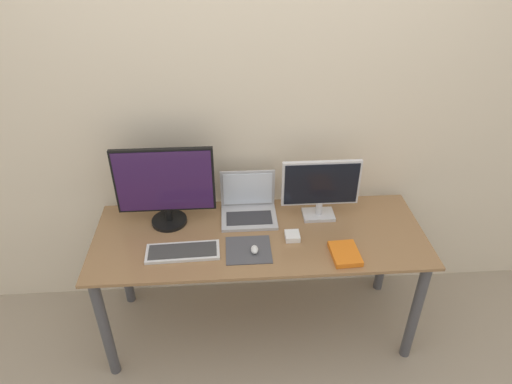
{
  "coord_description": "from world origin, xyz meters",
  "views": [
    {
      "loc": [
        -0.15,
        -1.58,
        2.24
      ],
      "look_at": [
        -0.01,
        0.4,
        0.94
      ],
      "focal_mm": 32.0,
      "sensor_mm": 36.0,
      "label": 1
    }
  ],
  "objects": [
    {
      "name": "wall_back",
      "position": [
        0.0,
        0.72,
        1.25
      ],
      "size": [
        7.0,
        0.05,
        2.5
      ],
      "color": "beige",
      "rests_on": "ground_plane"
    },
    {
      "name": "laptop",
      "position": [
        -0.05,
        0.52,
        0.77
      ],
      "size": [
        0.31,
        0.24,
        0.24
      ],
      "color": "#ADADB2",
      "rests_on": "desk"
    },
    {
      "name": "monitor_left",
      "position": [
        -0.49,
        0.47,
        0.95
      ],
      "size": [
        0.52,
        0.19,
        0.46
      ],
      "color": "black",
      "rests_on": "desk"
    },
    {
      "name": "mouse",
      "position": [
        -0.04,
        0.18,
        0.73
      ],
      "size": [
        0.04,
        0.06,
        0.03
      ],
      "color": "silver",
      "rests_on": "mousepad"
    },
    {
      "name": "book",
      "position": [
        0.42,
        0.13,
        0.73
      ],
      "size": [
        0.14,
        0.19,
        0.03
      ],
      "color": "orange",
      "rests_on": "desk"
    },
    {
      "name": "desk",
      "position": [
        0.0,
        0.33,
        0.6
      ],
      "size": [
        1.77,
        0.65,
        0.71
      ],
      "color": "olive",
      "rests_on": "ground_plane"
    },
    {
      "name": "ground_plane",
      "position": [
        0.0,
        0.0,
        0.0
      ],
      "size": [
        12.0,
        12.0,
        0.0
      ],
      "primitive_type": "plane",
      "color": "gray"
    },
    {
      "name": "power_brick",
      "position": [
        0.17,
        0.28,
        0.73
      ],
      "size": [
        0.08,
        0.08,
        0.03
      ],
      "color": "white",
      "rests_on": "desk"
    },
    {
      "name": "mousepad",
      "position": [
        -0.07,
        0.2,
        0.72
      ],
      "size": [
        0.23,
        0.22,
        0.0
      ],
      "color": "#47474C",
      "rests_on": "desk"
    },
    {
      "name": "keyboard",
      "position": [
        -0.4,
        0.2,
        0.72
      ],
      "size": [
        0.38,
        0.16,
        0.02
      ],
      "color": "silver",
      "rests_on": "desk"
    },
    {
      "name": "monitor_right",
      "position": [
        0.34,
        0.47,
        0.91
      ],
      "size": [
        0.42,
        0.12,
        0.35
      ],
      "color": "silver",
      "rests_on": "desk"
    }
  ]
}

